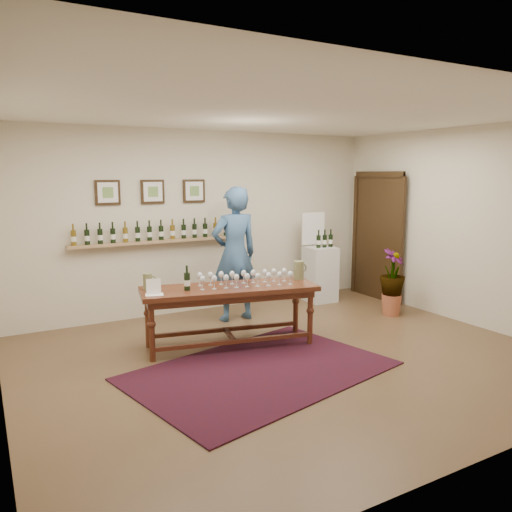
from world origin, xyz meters
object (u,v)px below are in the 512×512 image
potted_plant (392,282)px  tasting_table (230,296)px  person (235,254)px  display_pedestal (320,274)px

potted_plant → tasting_table: bearing=-179.2°
potted_plant → person: bearing=156.2°
tasting_table → potted_plant: 2.77m
display_pedestal → tasting_table: bearing=-151.2°
person → potted_plant: bearing=156.8°
tasting_table → person: 1.20m
tasting_table → person: size_ratio=1.15×
person → display_pedestal: bearing=-170.4°
display_pedestal → person: person is taller
potted_plant → person: 2.44m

